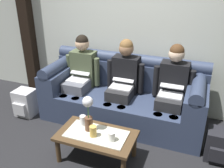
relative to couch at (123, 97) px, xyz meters
name	(u,v)px	position (x,y,z in m)	size (l,w,h in m)	color
back_wall_patterned	(136,17)	(0.00, 0.53, 1.08)	(6.00, 0.12, 2.90)	silver
timber_pillar	(26,11)	(-1.92, 0.41, 1.08)	(0.20, 0.20, 2.90)	black
couch	(123,97)	(0.00, 0.00, 0.00)	(2.34, 0.88, 0.96)	#2D3851
person_left	(81,72)	(-0.69, 0.00, 0.29)	(0.56, 0.67, 1.22)	#595B66
person_middle	(124,79)	(0.00, 0.00, 0.29)	(0.56, 0.67, 1.22)	#232326
person_right	(172,86)	(0.69, 0.00, 0.29)	(0.56, 0.67, 1.22)	#232326
coffee_table	(96,137)	(0.00, -0.98, -0.06)	(0.91, 0.52, 0.37)	#47331E
flower_vase	(88,112)	(-0.11, -0.94, 0.25)	(0.12, 0.12, 0.44)	brown
cup_near_left	(93,131)	(-0.01, -1.03, 0.06)	(0.08, 0.08, 0.13)	gold
cup_near_right	(111,136)	(0.21, -1.03, 0.05)	(0.08, 0.08, 0.11)	white
cup_far_center	(83,120)	(-0.23, -0.87, 0.06)	(0.08, 0.08, 0.12)	silver
backpack_right	(220,146)	(1.37, -0.46, -0.18)	(0.32, 0.30, 0.39)	black
backpack_left	(25,103)	(-1.46, -0.45, -0.16)	(0.30, 0.31, 0.42)	#B7B7BC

